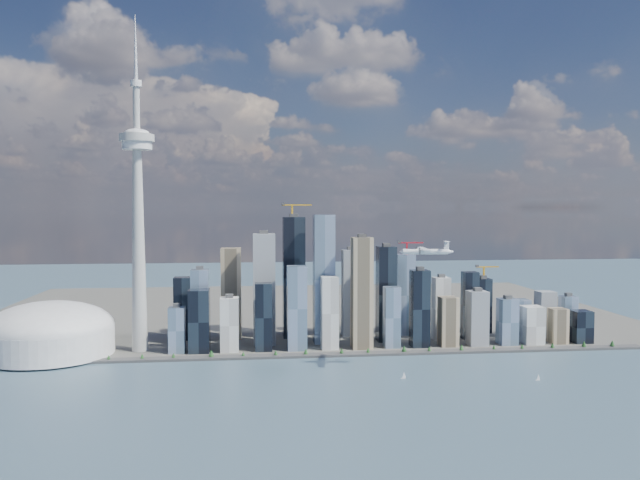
{
  "coord_description": "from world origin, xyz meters",
  "views": [
    {
      "loc": [
        -115.79,
        -742.9,
        241.51
      ],
      "look_at": [
        -3.86,
        260.0,
        188.62
      ],
      "focal_mm": 35.0,
      "sensor_mm": 36.0,
      "label": 1
    }
  ],
  "objects": [
    {
      "name": "airplane",
      "position": [
        133.61,
        122.64,
        179.22
      ],
      "size": [
        78.37,
        69.43,
        19.1
      ],
      "rotation": [
        0.0,
        0.0,
        -0.11
      ],
      "color": "white",
      "rests_on": "ground"
    },
    {
      "name": "dome_stadium",
      "position": [
        -440.0,
        300.0,
        39.44
      ],
      "size": [
        200.0,
        200.0,
        86.0
      ],
      "color": "silver",
      "rests_on": "land"
    },
    {
      "name": "sailboat_east",
      "position": [
        282.4,
        76.54,
        3.07
      ],
      "size": [
        6.89,
        2.07,
        9.56
      ],
      "rotation": [
        0.0,
        0.0,
        0.04
      ],
      "color": "silver",
      "rests_on": "ground"
    },
    {
      "name": "sailboat_west",
      "position": [
        97.79,
        105.96,
        3.42
      ],
      "size": [
        7.65,
        2.18,
        10.66
      ],
      "rotation": [
        0.0,
        0.0,
        0.02
      ],
      "color": "silver",
      "rests_on": "ground"
    },
    {
      "name": "ground",
      "position": [
        0.0,
        0.0,
        0.0
      ],
      "size": [
        4000.0,
        4000.0,
        0.0
      ],
      "primitive_type": "plane",
      "color": "#385463",
      "rests_on": "ground"
    },
    {
      "name": "seawall",
      "position": [
        0.0,
        250.0,
        2.0
      ],
      "size": [
        1100.0,
        22.0,
        4.0
      ],
      "primitive_type": "cube",
      "color": "#383838",
      "rests_on": "ground"
    },
    {
      "name": "land",
      "position": [
        0.0,
        700.0,
        1.5
      ],
      "size": [
        1400.0,
        900.0,
        3.0
      ],
      "primitive_type": "cube",
      "color": "#4C4C47",
      "rests_on": "ground"
    },
    {
      "name": "skyscraper_cluster",
      "position": [
        59.62,
        336.82,
        76.4
      ],
      "size": [
        736.0,
        142.0,
        246.96
      ],
      "color": "black",
      "rests_on": "land"
    },
    {
      "name": "shoreline_trees",
      "position": [
        0.0,
        250.0,
        8.78
      ],
      "size": [
        960.53,
        7.2,
        8.8
      ],
      "color": "#3F2D1E",
      "rests_on": "seawall"
    },
    {
      "name": "needle_tower",
      "position": [
        -300.0,
        310.0,
        235.84
      ],
      "size": [
        56.0,
        56.0,
        550.5
      ],
      "color": "#A7A6A2",
      "rests_on": "land"
    }
  ]
}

